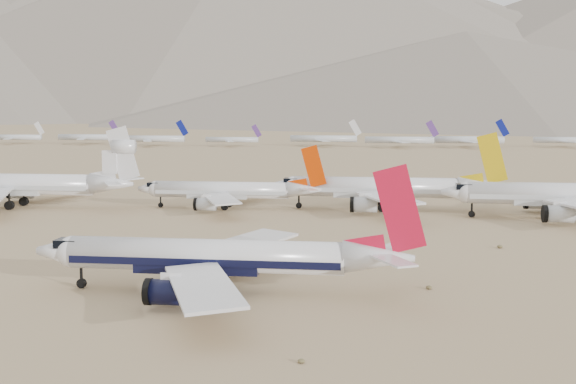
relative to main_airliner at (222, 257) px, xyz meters
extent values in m
plane|color=#998059|center=(2.20, 3.59, -4.66)|extent=(7000.00, 7000.00, 0.00)
cylinder|color=white|center=(-2.17, 0.00, 0.21)|extent=(35.82, 4.23, 4.23)
cube|color=black|center=(-2.17, 0.00, -0.32)|extent=(35.11, 4.30, 0.95)
sphere|color=white|center=(-20.08, 0.00, 0.21)|extent=(4.23, 4.23, 4.23)
cube|color=black|center=(-20.72, 0.00, 1.37)|extent=(2.96, 2.75, 1.06)
cone|color=white|center=(19.97, 0.00, 0.53)|extent=(8.96, 4.23, 4.23)
cube|color=white|center=(0.60, -12.57, -0.53)|extent=(13.83, 21.80, 0.66)
cube|color=white|center=(21.71, -4.12, 1.05)|extent=(5.69, 7.43, 0.25)
cylinder|color=black|center=(-4.16, -8.80, -2.44)|extent=(4.98, 3.05, 3.05)
cube|color=white|center=(0.60, 12.57, -0.53)|extent=(13.83, 21.80, 0.66)
cube|color=white|center=(21.71, 4.12, 1.05)|extent=(5.69, 7.43, 0.25)
cylinder|color=black|center=(-4.16, 8.80, -2.44)|extent=(4.98, 3.05, 3.05)
cube|color=red|center=(22.46, 0.00, 6.70)|extent=(6.79, 0.34, 11.19)
cylinder|color=black|center=(-19.02, 0.00, -4.03)|extent=(1.27, 0.53, 1.27)
cylinder|color=black|center=(-0.68, -2.96, -3.77)|extent=(1.78, 1.06, 1.78)
cylinder|color=black|center=(-0.68, 2.96, -3.77)|extent=(1.78, 1.06, 1.78)
cylinder|color=white|center=(57.93, 68.53, 0.73)|extent=(38.71, 4.69, 4.69)
cube|color=silver|center=(57.93, 68.53, 0.15)|extent=(37.94, 4.76, 1.06)
sphere|color=white|center=(38.57, 68.53, 0.73)|extent=(4.69, 4.69, 4.69)
cube|color=black|center=(37.87, 68.53, 2.02)|extent=(3.28, 3.05, 1.17)
cylinder|color=silver|center=(55.78, 58.96, -2.20)|extent=(5.38, 3.38, 3.38)
cube|color=white|center=(60.92, 82.16, -0.09)|extent=(14.95, 23.56, 0.73)
cylinder|color=silver|center=(55.78, 78.10, -2.20)|extent=(5.38, 3.38, 3.38)
cylinder|color=black|center=(39.74, 68.53, -3.96)|extent=(1.41, 0.59, 1.41)
cylinder|color=black|center=(59.54, 65.24, -3.68)|extent=(1.97, 1.17, 1.97)
cylinder|color=black|center=(59.54, 71.81, -3.68)|extent=(1.97, 1.17, 1.97)
cylinder|color=white|center=(18.99, 77.21, 0.62)|extent=(37.81, 4.60, 4.60)
cube|color=silver|center=(18.99, 77.21, 0.05)|extent=(37.06, 4.66, 1.03)
sphere|color=white|center=(0.08, 77.21, 0.62)|extent=(4.60, 4.60, 4.60)
cube|color=black|center=(-0.61, 77.21, 1.89)|extent=(3.22, 2.99, 1.15)
cone|color=white|center=(42.36, 77.21, 0.97)|extent=(9.45, 4.60, 4.60)
cube|color=white|center=(21.91, 63.88, -0.18)|extent=(14.60, 23.01, 0.71)
cube|color=white|center=(44.19, 72.84, 1.54)|extent=(6.00, 7.85, 0.28)
cylinder|color=silver|center=(16.88, 67.85, -2.25)|extent=(5.25, 3.31, 3.31)
cube|color=white|center=(21.91, 90.54, -0.18)|extent=(14.60, 23.01, 0.71)
cube|color=white|center=(44.19, 81.58, 1.54)|extent=(6.00, 7.85, 0.28)
cylinder|color=silver|center=(16.88, 86.57, -2.25)|extent=(5.25, 3.31, 3.31)
cube|color=gold|center=(44.98, 77.21, 7.52)|extent=(7.17, 0.37, 11.81)
cylinder|color=black|center=(1.23, 77.21, -3.97)|extent=(1.38, 0.57, 1.38)
cylinder|color=black|center=(20.56, 73.99, -3.70)|extent=(1.93, 1.15, 1.93)
cylinder|color=black|center=(20.56, 80.43, -3.70)|extent=(1.93, 1.15, 1.93)
cylinder|color=white|center=(-16.65, 74.58, -0.25)|extent=(31.41, 3.84, 3.84)
cube|color=silver|center=(-16.65, 74.58, -0.73)|extent=(30.78, 3.90, 0.86)
sphere|color=white|center=(-32.35, 74.58, -0.25)|extent=(3.84, 3.84, 3.84)
cube|color=black|center=(-32.93, 74.58, 0.81)|extent=(2.69, 2.50, 0.96)
cone|color=white|center=(2.77, 74.58, 0.04)|extent=(7.85, 3.84, 3.84)
cube|color=white|center=(-14.22, 63.50, -0.92)|extent=(12.13, 19.12, 0.59)
cube|color=white|center=(4.29, 70.95, 0.52)|extent=(4.99, 6.52, 0.23)
cylinder|color=silver|center=(-18.39, 66.80, -2.65)|extent=(4.36, 2.76, 2.76)
cube|color=white|center=(-14.22, 85.66, -0.92)|extent=(12.13, 19.12, 0.59)
cube|color=white|center=(4.29, 78.21, 0.52)|extent=(4.99, 6.52, 0.23)
cylinder|color=silver|center=(-18.39, 82.37, -2.65)|extent=(4.36, 2.76, 2.76)
cube|color=#CE3401|center=(4.95, 74.58, 5.49)|extent=(5.95, 0.31, 9.81)
cylinder|color=black|center=(-31.39, 74.58, -4.09)|extent=(1.15, 0.48, 1.15)
cylinder|color=black|center=(-15.34, 71.90, -3.86)|extent=(1.61, 0.96, 1.61)
cylinder|color=black|center=(-15.34, 77.27, -3.86)|extent=(1.61, 0.96, 1.61)
cylinder|color=white|center=(-66.64, 69.87, 0.95)|extent=(40.79, 4.88, 4.88)
cube|color=silver|center=(-66.64, 69.87, 0.34)|extent=(39.98, 4.96, 1.10)
cone|color=white|center=(-41.43, 69.87, 1.32)|extent=(10.20, 4.88, 4.88)
cube|color=white|center=(-39.45, 65.17, 1.93)|extent=(6.48, 8.47, 0.29)
cube|color=white|center=(-63.49, 84.21, 0.10)|extent=(15.75, 24.83, 0.76)
cube|color=white|center=(-39.45, 74.56, 1.93)|extent=(6.48, 8.47, 0.29)
cylinder|color=silver|center=(-68.91, 79.92, -2.10)|extent=(5.67, 3.52, 3.52)
cube|color=white|center=(-38.60, 69.87, 8.37)|extent=(7.73, 0.39, 12.74)
cylinder|color=white|center=(-38.32, 69.87, 9.94)|extent=(5.10, 3.16, 3.16)
cylinder|color=black|center=(-64.94, 66.45, -3.64)|extent=(2.05, 1.22, 2.05)
cylinder|color=black|center=(-64.94, 73.29, -3.64)|extent=(2.05, 1.22, 2.05)
cylinder|color=silver|center=(-205.09, 334.14, -0.60)|extent=(33.67, 3.33, 3.33)
cube|color=white|center=(-189.24, 334.14, 5.03)|extent=(6.71, 0.33, 8.45)
cube|color=silver|center=(-205.09, 325.42, -1.10)|extent=(8.87, 15.50, 0.33)
cube|color=silver|center=(-205.09, 342.85, -1.10)|extent=(8.87, 15.50, 0.33)
cylinder|color=silver|center=(-158.98, 335.92, -0.44)|extent=(36.87, 3.64, 3.64)
cube|color=#573183|center=(-141.63, 335.92, 5.72)|extent=(7.34, 0.36, 9.25)
cube|color=silver|center=(-158.98, 326.37, -0.99)|extent=(9.71, 16.97, 0.36)
cube|color=silver|center=(-158.98, 345.46, -0.99)|extent=(9.71, 16.97, 0.36)
cylinder|color=silver|center=(-112.77, 320.81, -0.37)|extent=(38.23, 3.78, 3.78)
cube|color=navy|center=(-94.78, 320.81, 6.01)|extent=(7.61, 0.38, 9.59)
cube|color=silver|center=(-112.77, 310.91, -0.94)|extent=(10.07, 17.60, 0.38)
cube|color=silver|center=(-112.77, 330.70, -0.94)|extent=(10.07, 17.60, 0.38)
cylinder|color=silver|center=(-65.81, 323.33, -0.73)|extent=(30.94, 3.06, 3.06)
cube|color=#573183|center=(-51.25, 323.33, 4.44)|extent=(6.16, 0.31, 7.76)
cube|color=silver|center=(-65.81, 315.32, -1.19)|extent=(8.15, 14.24, 0.31)
cube|color=silver|center=(-65.81, 331.34, -1.19)|extent=(8.15, 14.24, 0.31)
cylinder|color=silver|center=(-13.13, 333.07, -0.33)|extent=(39.10, 3.86, 3.86)
cube|color=white|center=(5.26, 333.07, 6.20)|extent=(7.79, 0.39, 9.81)
cube|color=silver|center=(-13.13, 322.95, -0.91)|extent=(10.30, 18.00, 0.39)
cube|color=silver|center=(-13.13, 343.19, -0.91)|extent=(10.30, 18.00, 0.39)
cylinder|color=silver|center=(30.55, 323.13, -0.35)|extent=(38.72, 3.83, 3.83)
cube|color=#573183|center=(48.77, 323.13, 6.12)|extent=(7.71, 0.38, 9.71)
cube|color=silver|center=(30.55, 313.11, -0.92)|extent=(10.20, 17.82, 0.38)
cube|color=silver|center=(30.55, 333.15, -0.92)|extent=(10.20, 17.82, 0.38)
cylinder|color=silver|center=(68.70, 329.17, -0.25)|extent=(40.76, 4.03, 4.03)
cube|color=navy|center=(87.88, 329.17, 6.56)|extent=(8.12, 0.40, 10.22)
cube|color=silver|center=(68.70, 318.62, -0.85)|extent=(10.74, 18.76, 0.40)
cube|color=silver|center=(68.70, 339.72, -0.85)|extent=(10.74, 18.76, 0.40)
cylinder|color=silver|center=(124.43, 337.81, -0.51)|extent=(35.41, 3.50, 3.50)
cube|color=silver|center=(124.43, 328.64, -1.04)|extent=(9.33, 16.30, 0.35)
cube|color=silver|center=(124.43, 346.97, -1.04)|extent=(9.33, 16.30, 0.35)
cone|color=slate|center=(-797.80, 1563.59, 145.34)|extent=(1800.00, 1800.00, 300.00)
cone|color=slate|center=(-297.80, 1693.59, 230.34)|extent=(2444.00, 2444.00, 470.00)
cone|color=slate|center=(202.20, 1483.59, 115.34)|extent=(1824.00, 1824.00, 240.00)
cone|color=slate|center=(152.20, 1103.59, 65.34)|extent=(1260.00, 1260.00, 140.00)
ellipsoid|color=brown|center=(-28.20, 17.99, -4.37)|extent=(0.98, 0.98, 0.54)
ellipsoid|color=brown|center=(12.90, -24.11, -4.45)|extent=(0.70, 0.70, 0.39)
ellipsoid|color=brown|center=(26.60, 5.19, -4.41)|extent=(0.84, 0.84, 0.46)
ellipsoid|color=brown|center=(40.30, 34.49, -4.37)|extent=(0.98, 0.98, 0.54)
camera|label=1|loc=(19.97, -89.04, 19.47)|focal=45.00mm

